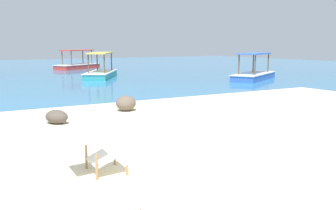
% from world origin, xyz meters
% --- Properties ---
extents(sand_beach, '(18.00, 14.00, 0.04)m').
position_xyz_m(sand_beach, '(0.00, 0.00, 0.02)').
color(sand_beach, beige).
rests_on(sand_beach, ground).
extents(water_surface, '(60.00, 36.00, 0.03)m').
position_xyz_m(water_surface, '(0.00, 22.00, 0.00)').
color(water_surface, teal).
rests_on(water_surface, ground).
extents(deck_chair_far, '(0.81, 0.60, 0.68)m').
position_xyz_m(deck_chair_far, '(-1.81, 1.13, 0.42)').
color(deck_chair_far, '#A37A4C').
rests_on(deck_chair_far, sand_beach).
extents(shore_rock_large, '(0.62, 0.67, 0.31)m').
position_xyz_m(shore_rock_large, '(-1.34, 4.77, 0.19)').
color(shore_rock_large, brown).
rests_on(shore_rock_large, sand_beach).
extents(shore_rock_medium, '(0.72, 0.70, 0.40)m').
position_xyz_m(shore_rock_medium, '(0.67, 5.52, 0.24)').
color(shore_rock_medium, '#6B5B4C').
rests_on(shore_rock_medium, sand_beach).
extents(boat_blue, '(3.76, 2.83, 1.29)m').
position_xyz_m(boat_blue, '(9.81, 10.63, 0.29)').
color(boat_blue, '#3866B7').
rests_on(boat_blue, water_surface).
extents(boat_teal, '(2.92, 3.73, 1.29)m').
position_xyz_m(boat_teal, '(3.82, 15.42, 0.29)').
color(boat_teal, teal).
rests_on(boat_teal, water_surface).
extents(boat_red, '(3.71, 2.96, 1.29)m').
position_xyz_m(boat_red, '(5.03, 22.88, 0.29)').
color(boat_red, '#C63833').
rests_on(boat_red, water_surface).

